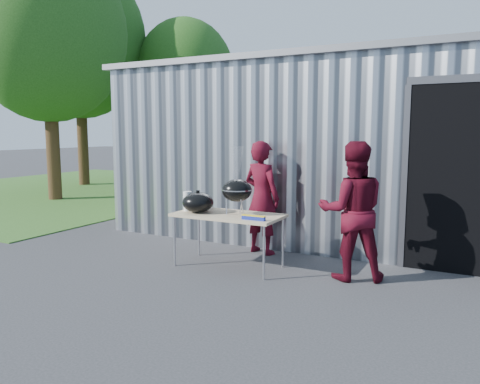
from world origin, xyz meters
The scene contains 14 objects.
ground centered at (0.00, 0.00, 0.00)m, with size 80.00×80.00×0.00m, color #2E2E31.
building centered at (0.92, 4.59, 1.54)m, with size 8.20×6.20×3.10m.
grass_patch centered at (-9.00, 6.00, 0.01)m, with size 10.00×12.00×0.02m, color #2D591E.
tree_left centered at (-7.50, 4.00, 4.52)m, with size 4.19×4.19×6.94m.
tree_mid centered at (-9.50, 7.00, 4.94)m, with size 4.57×4.57×7.58m.
tree_far centered at (-6.50, 9.00, 3.78)m, with size 3.50×3.50×5.81m.
folding_table centered at (-0.08, 0.56, 0.71)m, with size 1.50×0.75×0.75m.
kettle_grill centered at (0.04, 0.58, 1.17)m, with size 0.42×0.42×0.93m.
grill_lid centered at (-0.51, 0.46, 0.89)m, with size 0.44×0.44×0.32m.
paper_towels centered at (-0.72, 0.51, 0.89)m, with size 0.12×0.12×0.28m, color white.
white_tub centered at (-0.63, 0.79, 0.80)m, with size 0.20×0.15×0.10m, color white.
foil_box centered at (0.43, 0.31, 0.78)m, with size 0.32×0.06×0.06m.
person_cook centered at (0.01, 1.46, 0.87)m, with size 0.64×0.42×1.74m, color #490816.
person_bystander centered at (1.57, 0.82, 0.88)m, with size 0.86×0.67×1.76m, color #490816.
Camera 1 is at (3.02, -5.01, 1.88)m, focal length 35.00 mm.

